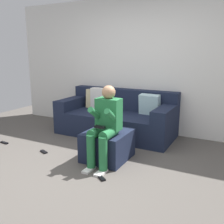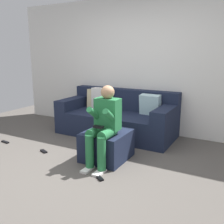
% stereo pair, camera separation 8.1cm
% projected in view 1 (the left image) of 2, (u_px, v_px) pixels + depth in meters
% --- Properties ---
extents(ground_plane, '(7.56, 7.56, 0.00)m').
position_uv_depth(ground_plane, '(80.00, 172.00, 3.37)').
color(ground_plane, '#544F49').
extents(wall_back, '(5.82, 0.10, 2.58)m').
position_uv_depth(wall_back, '(142.00, 66.00, 4.97)').
color(wall_back, silver).
rests_on(wall_back, ground_plane).
extents(couch_sectional, '(2.19, 0.97, 0.85)m').
position_uv_depth(couch_sectional, '(117.00, 117.00, 4.91)').
color(couch_sectional, '#192138').
rests_on(couch_sectional, ground_plane).
extents(ottoman, '(0.60, 0.67, 0.42)m').
position_uv_depth(ottoman, '(108.00, 145.00, 3.77)').
color(ottoman, '#192138').
rests_on(ottoman, ground_plane).
extents(person_seated, '(0.34, 0.61, 1.11)m').
position_uv_depth(person_seated, '(105.00, 123.00, 3.49)').
color(person_seated, '#26723F').
rests_on(person_seated, ground_plane).
extents(remote_near_ottoman, '(0.17, 0.14, 0.02)m').
position_uv_depth(remote_near_ottoman, '(101.00, 178.00, 3.21)').
color(remote_near_ottoman, black).
rests_on(remote_near_ottoman, ground_plane).
extents(remote_by_storage_bin, '(0.16, 0.11, 0.02)m').
position_uv_depth(remote_by_storage_bin, '(44.00, 152.00, 4.04)').
color(remote_by_storage_bin, black).
rests_on(remote_by_storage_bin, ground_plane).
extents(remote_under_side_table, '(0.18, 0.06, 0.02)m').
position_uv_depth(remote_under_side_table, '(4.00, 143.00, 4.45)').
color(remote_under_side_table, black).
rests_on(remote_under_side_table, ground_plane).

